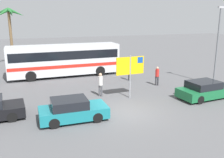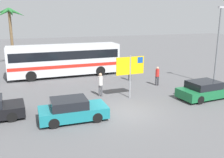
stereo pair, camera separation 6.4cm
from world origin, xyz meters
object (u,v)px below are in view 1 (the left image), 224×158
at_px(bus_front_coach, 64,59).
at_px(pedestrian_by_bus, 157,74).
at_px(car_teal, 72,110).
at_px(ferry_sign, 131,67).
at_px(pedestrian_crossing_lot, 130,70).
at_px(pedestrian_near_sign, 100,83).
at_px(car_green, 205,90).

distance_m(bus_front_coach, pedestrian_by_bus, 9.52).
relative_size(car_teal, pedestrian_by_bus, 2.37).
relative_size(ferry_sign, car_teal, 0.80).
relative_size(bus_front_coach, car_teal, 2.76).
height_order(ferry_sign, pedestrian_by_bus, ferry_sign).
distance_m(car_teal, pedestrian_crossing_lot, 10.11).
relative_size(pedestrian_near_sign, pedestrian_crossing_lot, 1.05).
bearing_deg(pedestrian_near_sign, car_green, 108.72).
distance_m(car_teal, pedestrian_near_sign, 4.77).
relative_size(car_green, car_teal, 1.10).
height_order(bus_front_coach, car_teal, bus_front_coach).
height_order(car_green, pedestrian_by_bus, pedestrian_by_bus).
height_order(ferry_sign, car_green, ferry_sign).
height_order(pedestrian_by_bus, pedestrian_near_sign, pedestrian_near_sign).
xyz_separation_m(pedestrian_by_bus, pedestrian_near_sign, (-5.61, -1.21, 0.09)).
relative_size(bus_front_coach, ferry_sign, 3.43).
bearing_deg(pedestrian_crossing_lot, ferry_sign, -140.98).
xyz_separation_m(bus_front_coach, pedestrian_by_bus, (6.95, -6.45, -0.80)).
bearing_deg(pedestrian_near_sign, pedestrian_crossing_lot, 174.06).
xyz_separation_m(bus_front_coach, ferry_sign, (3.32, -8.75, 0.54)).
bearing_deg(bus_front_coach, car_green, -51.89).
height_order(car_green, pedestrian_near_sign, pedestrian_near_sign).
distance_m(car_green, pedestrian_by_bus, 4.63).
xyz_separation_m(car_teal, pedestrian_near_sign, (2.93, 3.73, 0.44)).
distance_m(pedestrian_by_bus, pedestrian_crossing_lot, 2.84).
bearing_deg(bus_front_coach, pedestrian_near_sign, -80.07).
bearing_deg(pedestrian_by_bus, pedestrian_near_sign, 124.43).
height_order(ferry_sign, pedestrian_crossing_lot, ferry_sign).
xyz_separation_m(car_green, pedestrian_crossing_lot, (-3.10, 6.73, 0.38)).
bearing_deg(pedestrian_near_sign, car_teal, 4.44).
xyz_separation_m(car_teal, pedestrian_by_bus, (8.54, 4.94, 0.35)).
bearing_deg(ferry_sign, car_green, -23.48).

